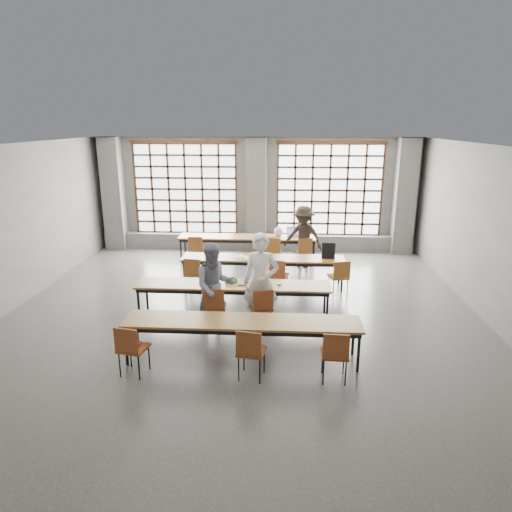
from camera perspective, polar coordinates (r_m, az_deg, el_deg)
The scene contains 40 objects.
floor at distance 9.66m, azimuth -1.77°, elevation -7.62°, with size 11.00×11.00×0.00m, color #474745.
ceiling at distance 8.84m, azimuth -1.98°, elevation 13.59°, with size 11.00×11.00×0.00m, color silver.
wall_back at distance 14.48m, azimuth 0.13°, elevation 7.74°, with size 10.00×10.00×0.00m, color #5B5B59.
wall_front at distance 4.03m, azimuth -9.30°, elevation -16.64°, with size 10.00×10.00×0.00m, color #5B5B59.
wall_right at distance 9.97m, azimuth 28.10°, elevation 1.80°, with size 11.00×11.00×0.00m, color #5B5B59.
column_left at distance 15.14m, azimuth -17.34°, elevation 7.39°, with size 0.60×0.55×3.50m, color #50504E.
column_mid at distance 14.20m, azimuth 0.06°, elevation 7.57°, with size 0.60×0.55×3.50m, color #50504E.
column_right at distance 14.65m, azimuth 18.06°, elevation 7.04°, with size 0.60×0.55×3.50m, color #50504E.
window_left at distance 14.68m, azimuth -8.79°, elevation 8.26°, with size 3.32×0.12×3.00m.
window_right at distance 14.42m, azimuth 9.16°, elevation 8.10°, with size 3.32×0.12×3.00m.
sill_ledge at distance 14.58m, azimuth 0.08°, elevation 1.79°, with size 9.80×0.35×0.50m, color #50504E.
desk_row_a at distance 13.31m, azimuth -1.07°, elevation 2.20°, with size 4.00×0.70×0.73m.
desk_row_b at distance 11.25m, azimuth 0.87°, elevation -0.48°, with size 4.00×0.70×0.73m.
desk_row_c at distance 9.44m, azimuth -2.88°, elevation -3.87°, with size 4.00×0.70×0.73m.
desk_row_d at distance 7.77m, azimuth -1.77°, elevation -8.49°, with size 4.00×0.70×0.73m.
chair_back_left at distance 12.93m, azimuth -7.48°, elevation 1.04°, with size 0.43×0.44×0.88m.
chair_back_mid at distance 12.70m, azimuth 2.25°, elevation 0.89°, with size 0.49×0.49×0.88m.
chair_back_right at distance 12.72m, azimuth 6.01°, elevation 0.83°, with size 0.52×0.52×0.88m.
chair_mid_left at distance 10.88m, azimuth -7.79°, elevation -1.94°, with size 0.47×0.47×0.88m.
chair_mid_centre at distance 10.68m, azimuth 2.76°, elevation -2.15°, with size 0.50×0.51×0.88m.
chair_mid_right at distance 10.77m, azimuth 10.43°, elevation -2.26°, with size 0.51×0.51×0.88m.
chair_front_left at distance 8.95m, azimuth -5.19°, elevation -5.98°, with size 0.45×0.45×0.88m.
chair_front_right at distance 8.86m, azimuth 0.72°, elevation -6.13°, with size 0.52×0.52×0.88m.
chair_near_left at distance 7.61m, azimuth -15.40°, elevation -10.74°, with size 0.49×0.50×0.88m.
chair_near_mid at distance 7.25m, azimuth -0.70°, elevation -11.54°, with size 0.48×0.49×0.88m.
chair_near_right at distance 7.28m, azimuth 9.85°, elevation -11.67°, with size 0.43×0.44×0.88m.
student_male at distance 8.83m, azimuth 0.62°, elevation -3.27°, with size 0.70×0.46×1.92m, color white.
student_female at distance 8.95m, azimuth -5.16°, elevation -3.75°, with size 0.84×0.65×1.72m, color #161D44.
student_back at distance 12.76m, azimuth 5.94°, elevation 2.40°, with size 1.12×0.64×1.73m, color black.
laptop_front at distance 9.46m, azimuth 0.57°, elevation -2.99°, with size 0.41×0.37×0.26m.
laptop_back at distance 13.35m, azimuth 4.70°, elevation 2.75°, with size 0.41×0.37×0.26m.
mouse at distance 9.34m, azimuth 2.91°, elevation -3.54°, with size 0.10×0.06×0.04m, color silver.
green_box at distance 9.49m, azimuth -3.14°, elevation -3.06°, with size 0.25×0.09×0.09m, color #2D8C2D.
phone at distance 9.31m, azimuth -1.85°, elevation -3.68°, with size 0.13×0.06×0.01m, color black.
paper_sheet_a at distance 11.32m, azimuth -2.16°, elevation -0.03°, with size 0.30×0.21×0.00m, color silver.
paper_sheet_b at distance 11.20m, azimuth -0.68°, elevation -0.20°, with size 0.30×0.21×0.00m, color white.
paper_sheet_c at distance 11.23m, azimuth 1.38°, elevation -0.16°, with size 0.30×0.21×0.00m, color silver.
backpack at distance 11.27m, azimuth 9.04°, elevation 0.75°, with size 0.32×0.20×0.40m, color black.
plastic_bag at distance 13.27m, azimuth 2.82°, elevation 3.06°, with size 0.26×0.21×0.29m, color silver.
red_pouch at distance 7.69m, azimuth -15.09°, elevation -10.73°, with size 0.20×0.08×0.06m, color #A31A14.
Camera 1 is at (0.82, -8.79, 3.94)m, focal length 32.00 mm.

